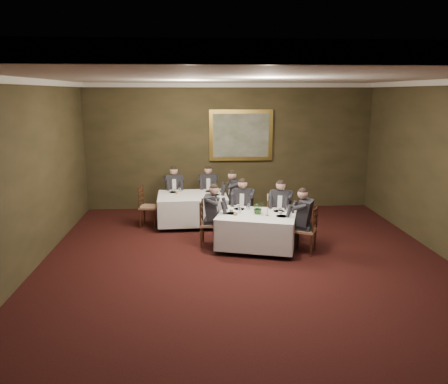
{
  "coord_description": "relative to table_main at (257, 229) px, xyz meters",
  "views": [
    {
      "loc": [
        -0.93,
        -7.17,
        3.25
      ],
      "look_at": [
        -0.35,
        1.98,
        1.15
      ],
      "focal_mm": 35.0,
      "sensor_mm": 36.0,
      "label": 1
    }
  ],
  "objects": [
    {
      "name": "place_setting_table_second",
      "position": [
        -1.78,
        2.21,
        0.35
      ],
      "size": [
        0.33,
        0.31,
        0.14
      ],
      "color": "white",
      "rests_on": "table_second"
    },
    {
      "name": "ceiling",
      "position": [
        -0.31,
        -1.54,
        3.05
      ],
      "size": [
        8.0,
        10.0,
        0.1
      ],
      "primitive_type": "cube",
      "color": "silver",
      "rests_on": "back_wall"
    },
    {
      "name": "chair_main_endleft",
      "position": [
        -0.98,
        0.27,
        -0.17
      ],
      "size": [
        0.47,
        0.49,
        1.0
      ],
      "rotation": [
        0.0,
        0.0,
        -1.7
      ],
      "color": "#8C6447",
      "rests_on": "ground"
    },
    {
      "name": "chair_main_endright",
      "position": [
        0.98,
        -0.28,
        -0.17
      ],
      "size": [
        0.57,
        0.58,
        1.0
      ],
      "rotation": [
        0.0,
        0.0,
        1.1
      ],
      "color": "#8C6447",
      "rests_on": "ground"
    },
    {
      "name": "diner_main_backright",
      "position": [
        0.63,
        0.67,
        0.06
      ],
      "size": [
        0.55,
        0.59,
        1.35
      ],
      "rotation": [
        0.0,
        0.0,
        2.77
      ],
      "color": "black",
      "rests_on": "chair_main_backright"
    },
    {
      "name": "chair_main_backright",
      "position": [
        0.64,
        0.68,
        -0.17
      ],
      "size": [
        0.56,
        0.55,
        1.0
      ],
      "rotation": [
        0.0,
        0.0,
        2.77
      ],
      "color": "#8C6447",
      "rests_on": "ground"
    },
    {
      "name": "centerpiece",
      "position": [
        0.03,
        0.02,
        0.46
      ],
      "size": [
        0.3,
        0.27,
        0.29
      ],
      "primitive_type": "imported",
      "rotation": [
        0.0,
        0.0,
        0.19
      ],
      "color": "#2D5926",
      "rests_on": "table_main"
    },
    {
      "name": "chair_sec_endright",
      "position": [
        -0.28,
        1.89,
        -0.17
      ],
      "size": [
        0.43,
        0.45,
        1.0
      ],
      "rotation": [
        0.0,
        0.0,
        1.6
      ],
      "color": "#8C6447",
      "rests_on": "ground"
    },
    {
      "name": "diner_sec_backleft",
      "position": [
        -1.86,
        2.69,
        0.06
      ],
      "size": [
        0.46,
        0.53,
        1.35
      ],
      "rotation": [
        0.0,
        0.0,
        3.28
      ],
      "color": "black",
      "rests_on": "chair_sec_backleft"
    },
    {
      "name": "ground",
      "position": [
        -0.31,
        -1.54,
        -0.45
      ],
      "size": [
        10.0,
        10.0,
        0.0
      ],
      "primitive_type": "plane",
      "color": "black",
      "rests_on": "ground"
    },
    {
      "name": "chair_sec_endleft",
      "position": [
        -2.44,
        1.8,
        -0.17
      ],
      "size": [
        0.49,
        0.5,
        1.0
      ],
      "rotation": [
        0.0,
        0.0,
        -1.74
      ],
      "color": "#8C6447",
      "rests_on": "ground"
    },
    {
      "name": "crown_molding",
      "position": [
        -0.31,
        -1.54,
        2.99
      ],
      "size": [
        8.0,
        10.0,
        0.12
      ],
      "color": "white",
      "rests_on": "back_wall"
    },
    {
      "name": "chair_main_backleft",
      "position": [
        -0.19,
        0.91,
        -0.17
      ],
      "size": [
        0.55,
        0.53,
        1.0
      ],
      "rotation": [
        0.0,
        0.0,
        2.84
      ],
      "color": "#8C6447",
      "rests_on": "ground"
    },
    {
      "name": "table_main",
      "position": [
        0.0,
        0.0,
        0.0
      ],
      "size": [
        1.88,
        1.62,
        0.67
      ],
      "rotation": [
        0.0,
        0.0,
        -0.27
      ],
      "color": "black",
      "rests_on": "ground"
    },
    {
      "name": "diner_main_backleft",
      "position": [
        -0.19,
        0.9,
        0.06
      ],
      "size": [
        0.52,
        0.58,
        1.35
      ],
      "rotation": [
        0.0,
        0.0,
        2.84
      ],
      "color": "black",
      "rests_on": "chair_main_backleft"
    },
    {
      "name": "diner_sec_backright",
      "position": [
        -0.94,
        2.73,
        0.06
      ],
      "size": [
        0.43,
        0.49,
        1.35
      ],
      "rotation": [
        0.0,
        0.0,
        3.12
      ],
      "color": "black",
      "rests_on": "chair_sec_backright"
    },
    {
      "name": "back_wall",
      "position": [
        -0.31,
        3.46,
        1.3
      ],
      "size": [
        8.0,
        0.1,
        3.5
      ],
      "primitive_type": "cube",
      "color": "#2F2C17",
      "rests_on": "ground"
    },
    {
      "name": "chair_sec_backleft",
      "position": [
        -1.86,
        2.7,
        -0.17
      ],
      "size": [
        0.49,
        0.48,
        1.0
      ],
      "rotation": [
        0.0,
        0.0,
        3.28
      ],
      "color": "#8C6447",
      "rests_on": "ground"
    },
    {
      "name": "table_second",
      "position": [
        -1.36,
        1.84,
        0.0
      ],
      "size": [
        1.77,
        1.38,
        0.67
      ],
      "rotation": [
        0.0,
        0.0,
        0.04
      ],
      "color": "black",
      "rests_on": "ground"
    },
    {
      "name": "diner_main_endleft",
      "position": [
        -0.97,
        0.27,
        0.06
      ],
      "size": [
        0.53,
        0.46,
        1.35
      ],
      "rotation": [
        0.0,
        0.0,
        -1.7
      ],
      "color": "black",
      "rests_on": "chair_main_endleft"
    },
    {
      "name": "front_wall",
      "position": [
        -0.31,
        -6.54,
        1.3
      ],
      "size": [
        8.0,
        0.1,
        3.5
      ],
      "primitive_type": "cube",
      "color": "#2F2C17",
      "rests_on": "ground"
    },
    {
      "name": "place_setting_table_main",
      "position": [
        -0.27,
        0.47,
        0.35
      ],
      "size": [
        0.33,
        0.31,
        0.14
      ],
      "color": "white",
      "rests_on": "table_main"
    },
    {
      "name": "painting",
      "position": [
        0.0,
        3.39,
        1.63
      ],
      "size": [
        1.76,
        0.09,
        1.41
      ],
      "color": "gold",
      "rests_on": "back_wall"
    },
    {
      "name": "left_wall",
      "position": [
        -4.31,
        -1.54,
        1.3
      ],
      "size": [
        0.1,
        10.0,
        3.5
      ],
      "primitive_type": "cube",
      "color": "#2F2C17",
      "rests_on": "ground"
    },
    {
      "name": "diner_main_endright",
      "position": [
        0.97,
        -0.27,
        0.06
      ],
      "size": [
        0.61,
        0.57,
        1.35
      ],
      "rotation": [
        0.0,
        0.0,
        1.1
      ],
      "color": "black",
      "rests_on": "chair_main_endright"
    },
    {
      "name": "candlestick",
      "position": [
        0.2,
        -0.13,
        0.49
      ],
      "size": [
        0.07,
        0.07,
        0.48
      ],
      "color": "#A87F33",
      "rests_on": "table_main"
    },
    {
      "name": "chair_sec_backright",
      "position": [
        -0.94,
        2.74,
        -0.17
      ],
      "size": [
        0.45,
        0.43,
        1.0
      ],
      "rotation": [
        0.0,
        0.0,
        3.12
      ],
      "color": "#8C6447",
      "rests_on": "ground"
    },
    {
      "name": "diner_sec_endright",
      "position": [
        -0.29,
        1.89,
        0.06
      ],
      "size": [
        0.49,
        0.43,
        1.35
      ],
      "rotation": [
        0.0,
        0.0,
        1.6
      ],
      "color": "black",
      "rests_on": "chair_sec_endright"
    }
  ]
}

